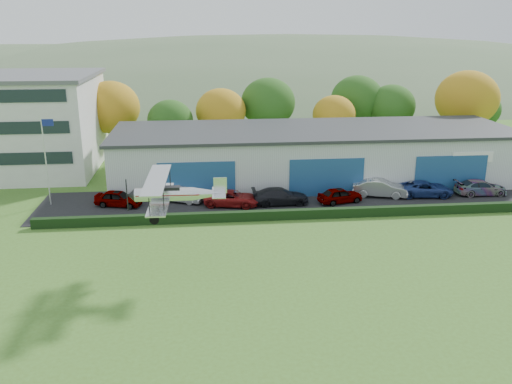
{
  "coord_description": "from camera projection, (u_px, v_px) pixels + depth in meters",
  "views": [
    {
      "loc": [
        -6.47,
        -25.19,
        15.44
      ],
      "look_at": [
        -2.76,
        10.67,
        4.17
      ],
      "focal_mm": 37.83,
      "sensor_mm": 36.0,
      "label": 1
    }
  ],
  "objects": [
    {
      "name": "car_6",
      "position": [
        425.0,
        189.0,
        50.2
      ],
      "size": [
        5.3,
        2.84,
        1.42
      ],
      "primitive_type": "imported",
      "rotation": [
        0.0,
        0.0,
        1.47
      ],
      "color": "navy",
      "rests_on": "apron"
    },
    {
      "name": "ground",
      "position": [
        327.0,
        322.0,
        29.16
      ],
      "size": [
        300.0,
        300.0,
        0.0
      ],
      "primitive_type": "plane",
      "color": "#436A21",
      "rests_on": "ground"
    },
    {
      "name": "office_block",
      "position": [
        0.0,
        123.0,
        58.08
      ],
      "size": [
        20.6,
        15.6,
        10.4
      ],
      "color": "silver",
      "rests_on": "ground"
    },
    {
      "name": "car_1",
      "position": [
        179.0,
        194.0,
        48.64
      ],
      "size": [
        4.78,
        3.23,
        1.49
      ],
      "primitive_type": "imported",
      "rotation": [
        0.0,
        0.0,
        1.17
      ],
      "color": "silver",
      "rests_on": "apron"
    },
    {
      "name": "car_7",
      "position": [
        481.0,
        187.0,
        50.64
      ],
      "size": [
        4.84,
        1.99,
        1.4
      ],
      "primitive_type": "imported",
      "rotation": [
        0.0,
        0.0,
        1.57
      ],
      "color": "gray",
      "rests_on": "apron"
    },
    {
      "name": "apron",
      "position": [
        307.0,
        200.0,
        49.38
      ],
      "size": [
        48.0,
        9.0,
        0.05
      ],
      "primitive_type": "cube",
      "color": "black",
      "rests_on": "ground"
    },
    {
      "name": "hedge",
      "position": [
        318.0,
        213.0,
        44.71
      ],
      "size": [
        46.0,
        0.6,
        0.8
      ],
      "primitive_type": "cube",
      "color": "black",
      "rests_on": "ground"
    },
    {
      "name": "hangar",
      "position": [
        314.0,
        154.0,
        55.42
      ],
      "size": [
        40.6,
        12.6,
        5.3
      ],
      "color": "#B2B7BC",
      "rests_on": "ground"
    },
    {
      "name": "tree_belt",
      "position": [
        260.0,
        108.0,
        66.14
      ],
      "size": [
        75.7,
        13.22,
        10.12
      ],
      "color": "#3D2614",
      "rests_on": "ground"
    },
    {
      "name": "biplane",
      "position": [
        172.0,
        193.0,
        33.69
      ],
      "size": [
        6.25,
        7.13,
        2.68
      ],
      "rotation": [
        0.0,
        0.0,
        -0.03
      ],
      "color": "silver"
    },
    {
      "name": "car_3",
      "position": [
        280.0,
        196.0,
        47.94
      ],
      "size": [
        5.06,
        2.08,
        1.47
      ],
      "primitive_type": "imported",
      "rotation": [
        0.0,
        0.0,
        1.58
      ],
      "color": "black",
      "rests_on": "apron"
    },
    {
      "name": "car_4",
      "position": [
        340.0,
        195.0,
        48.35
      ],
      "size": [
        4.33,
        2.59,
        1.38
      ],
      "primitive_type": "imported",
      "rotation": [
        0.0,
        0.0,
        1.82
      ],
      "color": "gray",
      "rests_on": "apron"
    },
    {
      "name": "car_2",
      "position": [
        232.0,
        198.0,
        47.57
      ],
      "size": [
        5.25,
        3.2,
        1.36
      ],
      "primitive_type": "imported",
      "rotation": [
        0.0,
        0.0,
        1.37
      ],
      "color": "maroon",
      "rests_on": "apron"
    },
    {
      "name": "flagpole",
      "position": [
        46.0,
        153.0,
        46.66
      ],
      "size": [
        1.05,
        0.1,
        8.0
      ],
      "color": "silver",
      "rests_on": "ground"
    },
    {
      "name": "distant_hills",
      "position": [
        207.0,
        121.0,
        165.54
      ],
      "size": [
        430.0,
        196.0,
        56.0
      ],
      "color": "#4C6642",
      "rests_on": "ground"
    },
    {
      "name": "car_5",
      "position": [
        380.0,
        188.0,
        50.07
      ],
      "size": [
        5.3,
        3.02,
        1.65
      ],
      "primitive_type": "imported",
      "rotation": [
        0.0,
        0.0,
        1.3
      ],
      "color": "silver",
      "rests_on": "apron"
    },
    {
      "name": "car_0",
      "position": [
        118.0,
        198.0,
        47.43
      ],
      "size": [
        4.44,
        2.71,
        1.41
      ],
      "primitive_type": "imported",
      "rotation": [
        0.0,
        0.0,
        1.3
      ],
      "color": "gray",
      "rests_on": "apron"
    }
  ]
}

